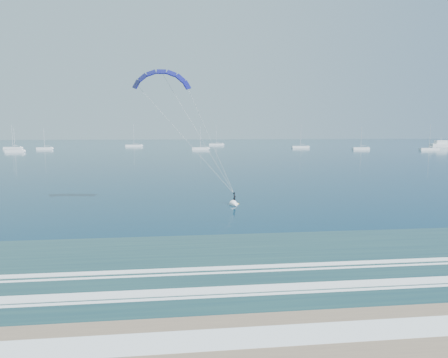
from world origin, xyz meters
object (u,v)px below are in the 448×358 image
Objects in this scene: sailboat_1 at (45,148)px; sailboat_4 at (216,144)px; sailboat_8 at (13,148)px; kitesurfer_rig at (197,133)px; sailboat_0 at (15,151)px; sailboat_5 at (300,147)px; sailboat_2 at (134,146)px; sailboat_6 at (429,149)px; sailboat_7 at (361,148)px; motor_yacht at (442,145)px; sailboat_3 at (201,148)px.

sailboat_4 is at bearing 28.05° from sailboat_1.
kitesurfer_rig is at bearing -62.70° from sailboat_8.
sailboat_0 is 0.83× the size of sailboat_5.
sailboat_8 is at bearing 112.47° from sailboat_0.
sailboat_0 is 78.42m from sailboat_2.
sailboat_8 is (-217.08, 38.02, -0.00)m from sailboat_6.
sailboat_5 reaches higher than sailboat_6.
sailboat_8 reaches higher than sailboat_0.
sailboat_8 is at bearing 172.03° from sailboat_7.
sailboat_4 is 100.24m from sailboat_7.
sailboat_0 is 0.82× the size of sailboat_2.
kitesurfer_rig reaches higher than sailboat_5.
sailboat_2 reaches higher than sailboat_4.
sailboat_6 is at bearing -23.10° from sailboat_2.
kitesurfer_rig is 1.56× the size of sailboat_7.
sailboat_8 is at bearing 179.59° from motor_yacht.
sailboat_6 is at bearing -9.02° from sailboat_1.
sailboat_5 reaches higher than sailboat_1.
kitesurfer_rig is 199.47m from sailboat_8.
sailboat_6 is at bearing -39.31° from sailboat_4.
sailboat_7 is (167.51, -19.54, 0.00)m from sailboat_1.
sailboat_0 is at bearing 178.89° from sailboat_6.
sailboat_3 is at bearing 11.28° from sailboat_0.
sailboat_1 is 201.04m from sailboat_6.
kitesurfer_rig reaches higher than sailboat_6.
sailboat_5 is (58.73, 12.71, 0.01)m from sailboat_3.
kitesurfer_rig is 1.66× the size of sailboat_0.
sailboat_2 is at bearing 38.93° from sailboat_1.
sailboat_3 reaches higher than sailboat_1.
sailboat_5 is at bearing 140.02° from sailboat_7.
motor_yacht is 149.32m from sailboat_3.
sailboat_0 is at bearing -177.32° from sailboat_7.
sailboat_2 is 135.78m from sailboat_7.
sailboat_5 reaches higher than sailboat_3.
sailboat_0 is at bearing -168.35° from sailboat_5.
kitesurfer_rig reaches higher than sailboat_7.
sailboat_0 is 0.91× the size of sailboat_3.
sailboat_4 is 1.13× the size of sailboat_7.
sailboat_4 is at bearing 76.88° from sailboat_3.
sailboat_2 reaches higher than sailboat_1.
sailboat_4 reaches higher than sailboat_3.
sailboat_6 reaches higher than sailboat_0.
sailboat_4 is (96.96, 51.67, 0.01)m from sailboat_1.
sailboat_3 is (86.97, 17.34, 0.01)m from sailboat_0.
sailboat_4 is (53.87, 16.86, -0.00)m from sailboat_2.
sailboat_6 reaches higher than sailboat_3.
sailboat_0 is (-77.29, 142.99, -9.06)m from kitesurfer_rig.
sailboat_0 is 36.89m from sailboat_8.
sailboat_3 is 85.48m from sailboat_7.
sailboat_0 is (-235.53, -32.30, -0.96)m from motor_yacht.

